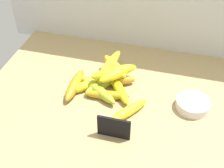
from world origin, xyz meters
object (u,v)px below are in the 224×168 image
Objects in this scene: banana_0 at (97,89)px; banana_3 at (113,71)px; banana_5 at (107,96)px; banana_11 at (115,66)px; banana_7 at (128,112)px; banana_10 at (116,74)px; chalkboard_sign at (113,128)px; fruit_bowl at (193,104)px; banana_4 at (104,84)px; banana_2 at (88,85)px; banana_1 at (75,85)px; banana_6 at (115,80)px; banana_8 at (119,88)px; banana_12 at (114,72)px; banana_9 at (110,64)px.

banana_3 is (2.92, 12.71, -0.13)cm from banana_0.
banana_11 is at bearing 91.87° from banana_5.
banana_10 is at bearing 118.98° from banana_7.
fruit_bowl is (24.46, 20.20, -2.14)cm from chalkboard_sign.
chalkboard_sign is at bearing -67.82° from banana_5.
banana_4 is (-34.17, 2.70, 0.14)cm from fruit_bowl.
banana_3 is (6.94, 10.83, 0.07)cm from banana_2.
banana_1 is 15.78cm from banana_6.
banana_1 is 1.04× the size of banana_7.
chalkboard_sign is 18.19cm from banana_5.
banana_0 is 4.46cm from banana_4.
banana_5 is 1.05× the size of banana_11.
chalkboard_sign is 0.57× the size of banana_2.
banana_2 is 1.00× the size of banana_8.
chalkboard_sign is 24.95cm from banana_4.
banana_12 reaches higher than banana_8.
banana_5 is at bearing -93.75° from banana_6.
banana_9 is 1.07× the size of banana_12.
banana_0 and banana_1 have the same top height.
banana_8 is at bearing 99.45° from chalkboard_sign.
banana_4 reaches higher than banana_7.
banana_3 is at bearing 77.07° from banana_0.
banana_2 is 0.98× the size of banana_9.
banana_8 is (11.76, 1.21, 0.01)cm from banana_2.
banana_7 is at bearing -59.01° from banana_9.
banana_12 is (-8.80, 14.85, 4.64)cm from banana_7.
banana_10 is at bearing -53.10° from banana_6.
banana_9 is at bearing 121.95° from banana_12.
banana_3 is 10.76cm from banana_8.
banana_6 is 17.60cm from banana_7.
fruit_bowl is at bearing 6.34° from banana_5.
banana_7 is 23.74cm from banana_9.
banana_10 is 1.34cm from banana_12.
banana_8 is 9.70cm from banana_11.
banana_8 is at bearing -58.56° from banana_10.
banana_11 is at bearing 103.58° from chalkboard_sign.
banana_3 is (-32.91, 11.28, 0.20)cm from fruit_bowl.
chalkboard_sign is 0.52× the size of banana_0.
banana_12 is (9.08, 4.71, 4.57)cm from banana_2.
banana_9 is 1.30× the size of banana_10.
banana_11 reaches higher than banana_6.
banana_6 reaches higher than banana_3.
banana_6 is at bearing 119.68° from banana_7.
banana_9 is (5.82, 9.94, 3.79)cm from banana_2.
banana_0 is at bearing -158.26° from banana_8.
banana_7 is 1.13× the size of banana_11.
fruit_bowl is 31.20cm from banana_6.
banana_7 is 17.88cm from banana_12.
banana_9 is (-9.57, 30.58, 1.78)cm from chalkboard_sign.
banana_1 is 24.37cm from banana_7.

